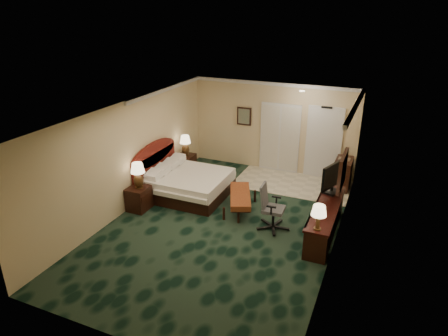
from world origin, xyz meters
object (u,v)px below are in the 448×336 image
at_px(lamp_far, 185,145).
at_px(desk_chair, 274,208).
at_px(bed_bench, 240,202).
at_px(bed, 190,185).
at_px(tv, 333,178).
at_px(desk, 325,220).
at_px(lamp_near, 138,175).
at_px(nightstand_near, 139,198).
at_px(minibar, 343,174).
at_px(nightstand_far, 186,165).

xyz_separation_m(lamp_far, desk_chair, (3.32, -2.02, -0.38)).
relative_size(lamp_far, bed_bench, 0.44).
relative_size(bed, tv, 2.03).
bearing_deg(desk, lamp_near, -171.88).
bearing_deg(nightstand_near, minibar, 36.41).
relative_size(nightstand_near, minibar, 0.71).
distance_m(bed_bench, desk_chair, 1.16).
height_order(nightstand_far, lamp_far, lamp_far).
distance_m(nightstand_near, nightstand_far, 2.43).
xyz_separation_m(bed, bed_bench, (1.54, -0.27, -0.07)).
relative_size(lamp_near, desk_chair, 0.61).
xyz_separation_m(nightstand_far, bed_bench, (2.34, -1.50, -0.07)).
distance_m(nightstand_far, lamp_far, 0.61).
xyz_separation_m(desk, desk_chair, (-1.12, -0.22, 0.19)).
bearing_deg(lamp_far, lamp_near, -89.74).
height_order(lamp_near, tv, tv).
height_order(bed, tv, tv).
relative_size(nightstand_far, lamp_near, 0.94).
relative_size(bed, minibar, 2.29).
bearing_deg(nightstand_near, desk_chair, 7.28).
height_order(nightstand_far, desk_chair, desk_chair).
distance_m(bed_bench, tv, 2.31).
bearing_deg(bed_bench, nightstand_near, 179.35).
bearing_deg(minibar, bed, -150.26).
height_order(desk, tv, tv).
bearing_deg(nightstand_far, minibar, 11.02).
bearing_deg(bed_bench, lamp_far, 124.61).
height_order(bed_bench, tv, tv).
xyz_separation_m(tv, minibar, (0.02, 1.90, -0.64)).
distance_m(lamp_near, desk_chair, 3.36).
height_order(bed, desk, desk).
height_order(nightstand_far, bed_bench, nightstand_far).
bearing_deg(bed, tv, 3.10).
xyz_separation_m(nightstand_near, lamp_near, (0.03, 0.01, 0.62)).
distance_m(lamp_near, bed_bench, 2.58).
bearing_deg(tv, nightstand_far, -173.17).
bearing_deg(bed, desk_chair, -17.01).
height_order(bed, minibar, minibar).
xyz_separation_m(nightstand_near, bed_bench, (2.34, 0.93, -0.07)).
relative_size(bed, nightstand_near, 3.24).
xyz_separation_m(nightstand_far, lamp_near, (0.02, -2.42, 0.61)).
relative_size(desk, desk_chair, 2.24).
height_order(bed_bench, desk_chair, desk_chair).
bearing_deg(lamp_far, bed_bench, -33.02).
height_order(bed, desk_chair, desk_chair).
bearing_deg(lamp_far, desk_chair, -31.22).
bearing_deg(desk_chair, nightstand_near, -176.02).
xyz_separation_m(bed_bench, minibar, (2.13, 2.36, 0.19)).
distance_m(bed, lamp_far, 1.59).
height_order(nightstand_near, bed_bench, nightstand_near).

